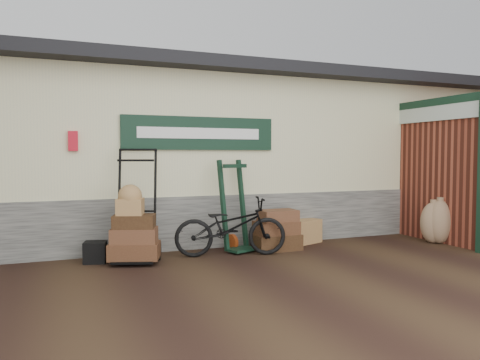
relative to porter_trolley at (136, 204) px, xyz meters
name	(u,v)px	position (x,y,z in m)	size (l,w,h in m)	color
ground	(238,260)	(1.44, -0.49, -0.86)	(80.00, 80.00, 0.00)	black
station_building	(189,154)	(1.44, 2.25, 0.75)	(14.40, 4.10, 3.20)	#4C4C47
brick_outbuilding	(424,169)	(6.14, 0.70, 0.44)	(1.71, 4.51, 2.62)	maroon
porter_trolley	(136,204)	(0.00, 0.00, 0.00)	(0.86, 0.65, 1.72)	black
green_barrow	(235,206)	(1.63, 0.13, -0.11)	(0.54, 0.46, 1.50)	black
suitcase_stack	(276,230)	(2.31, -0.03, -0.52)	(0.77, 0.48, 0.68)	#331E10
wicker_hamper	(302,231)	(3.02, 0.36, -0.65)	(0.65, 0.42, 0.42)	#905E39
black_trunk	(95,252)	(-0.59, 0.10, -0.70)	(0.32, 0.27, 0.32)	black
bicycle	(231,224)	(1.44, -0.19, -0.35)	(1.76, 0.61, 1.02)	black
burlap_sack_left	(433,223)	(5.21, -0.54, -0.49)	(0.46, 0.39, 0.74)	#8C664B
burlap_sack_right	(440,222)	(5.29, -0.61, -0.47)	(0.49, 0.41, 0.78)	#8C664B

